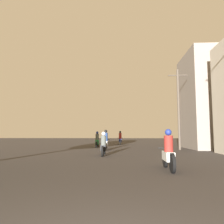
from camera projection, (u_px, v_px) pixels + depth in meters
name	position (u px, v px, depth m)	size (l,w,h in m)	color
motorcycle_white	(168.00, 153.00, 7.92)	(0.60, 1.96, 1.48)	black
motorcycle_black	(104.00, 146.00, 13.21)	(0.60, 2.00, 1.42)	black
motorcycle_silver	(106.00, 142.00, 17.41)	(0.60, 2.02, 1.62)	black
motorcycle_green	(97.00, 141.00, 20.68)	(0.60, 2.03, 1.52)	black
motorcycle_blue	(120.00, 139.00, 25.69)	(0.60, 2.00, 1.61)	black
building_right_far	(216.00, 101.00, 19.54)	(5.46, 5.53, 8.50)	gray
utility_pole_far	(179.00, 107.00, 18.09)	(1.60, 0.20, 6.69)	#4C4238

